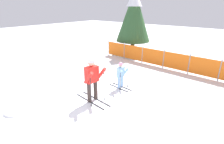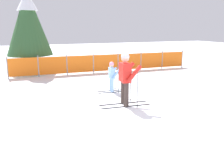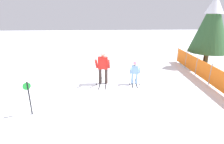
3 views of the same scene
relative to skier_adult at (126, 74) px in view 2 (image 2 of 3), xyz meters
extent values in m
plane|color=white|center=(0.16, -0.26, -1.09)|extent=(60.00, 60.00, 0.00)
cube|color=black|center=(-0.01, 0.16, -1.08)|extent=(1.72, 0.21, 0.02)
cube|color=black|center=(-0.04, -0.16, -1.08)|extent=(1.72, 0.21, 0.02)
cylinder|color=#3F332D|center=(-0.01, 0.16, -0.66)|extent=(0.16, 0.16, 0.82)
cylinder|color=#3F332D|center=(-0.04, -0.16, -0.66)|extent=(0.16, 0.16, 0.82)
cube|color=red|center=(-0.02, 0.00, 0.07)|extent=(0.34, 0.53, 0.63)
cylinder|color=red|center=(0.22, 0.30, 0.07)|extent=(0.53, 0.18, 0.58)
cylinder|color=red|center=(0.15, -0.33, 0.07)|extent=(0.53, 0.18, 0.58)
sphere|color=#D8AD8C|center=(-0.02, 0.00, 0.55)|extent=(0.27, 0.27, 0.27)
sphere|color=silver|center=(-0.02, 0.00, 0.59)|extent=(0.29, 0.29, 0.29)
cylinder|color=black|center=(0.33, 0.30, -0.45)|extent=(0.02, 0.02, 1.27)
cylinder|color=black|center=(0.33, 0.30, -1.03)|extent=(0.07, 0.07, 0.01)
cylinder|color=black|center=(0.27, -0.36, -0.45)|extent=(0.02, 0.02, 1.27)
cylinder|color=black|center=(0.27, -0.36, -1.03)|extent=(0.07, 0.07, 0.01)
cube|color=black|center=(0.15, 1.79, -1.08)|extent=(1.19, 0.15, 0.02)
cube|color=black|center=(0.13, 1.56, -1.08)|extent=(1.19, 0.15, 0.02)
cylinder|color=#8CBFF2|center=(0.15, 1.79, -0.79)|extent=(0.11, 0.11, 0.56)
cylinder|color=#8CBFF2|center=(0.13, 1.56, -0.79)|extent=(0.11, 0.11, 0.56)
cube|color=#8CBFF2|center=(0.14, 1.68, -0.29)|extent=(0.23, 0.37, 0.44)
cylinder|color=#8CBFF2|center=(0.29, 1.88, -0.29)|extent=(0.34, 0.12, 0.42)
cylinder|color=#8CBFF2|center=(0.24, 1.45, -0.29)|extent=(0.34, 0.12, 0.42)
sphere|color=#D8AD8C|center=(0.14, 1.68, 0.05)|extent=(0.19, 0.19, 0.19)
sphere|color=pink|center=(0.14, 1.68, 0.08)|extent=(0.20, 0.20, 0.20)
cylinder|color=black|center=(0.38, 1.91, -0.65)|extent=(0.02, 0.02, 0.87)
cylinder|color=black|center=(0.38, 1.91, -1.03)|extent=(0.07, 0.07, 0.01)
cylinder|color=black|center=(0.34, 1.40, -0.65)|extent=(0.02, 0.02, 0.87)
cylinder|color=black|center=(0.34, 1.40, -1.03)|extent=(0.07, 0.07, 0.01)
cylinder|color=gray|center=(-4.08, 5.82, -0.51)|extent=(0.06, 0.06, 1.16)
cylinder|color=gray|center=(-2.55, 5.76, -0.51)|extent=(0.06, 0.06, 1.16)
cylinder|color=gray|center=(-1.02, 5.70, -0.51)|extent=(0.06, 0.06, 1.16)
cylinder|color=gray|center=(0.50, 5.63, -0.51)|extent=(0.06, 0.06, 1.16)
cylinder|color=gray|center=(2.03, 5.57, -0.51)|extent=(0.06, 0.06, 1.16)
cylinder|color=gray|center=(3.56, 5.50, -0.51)|extent=(0.06, 0.06, 1.16)
cylinder|color=gray|center=(5.09, 5.44, -0.51)|extent=(0.06, 0.06, 1.16)
cylinder|color=gray|center=(6.62, 5.38, -0.51)|extent=(0.06, 0.06, 1.16)
cube|color=orange|center=(-3.31, 5.79, -0.51)|extent=(1.53, 0.09, 0.97)
cube|color=orange|center=(-1.79, 5.73, -0.51)|extent=(1.53, 0.09, 0.97)
cube|color=orange|center=(-0.26, 5.66, -0.51)|extent=(1.53, 0.09, 0.97)
cube|color=orange|center=(1.27, 5.60, -0.51)|extent=(1.53, 0.09, 0.97)
cube|color=orange|center=(2.80, 5.54, -0.51)|extent=(1.53, 0.09, 0.97)
cube|color=orange|center=(4.32, 5.47, -0.51)|extent=(1.53, 0.09, 0.97)
cube|color=orange|center=(5.85, 5.41, -0.51)|extent=(1.53, 0.09, 0.97)
cylinder|color=#4C3823|center=(-2.88, 7.37, -0.57)|extent=(0.33, 0.33, 1.02)
cone|color=#2F572F|center=(-2.88, 7.37, 1.85)|extent=(2.61, 2.61, 3.82)
cone|color=white|center=(-2.88, 7.37, 3.07)|extent=(1.17, 1.17, 1.15)
camera|label=1|loc=(4.56, -4.37, 2.55)|focal=28.00mm
camera|label=2|loc=(-2.98, -6.51, 1.52)|focal=35.00mm
camera|label=3|loc=(8.81, -0.04, 2.58)|focal=28.00mm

